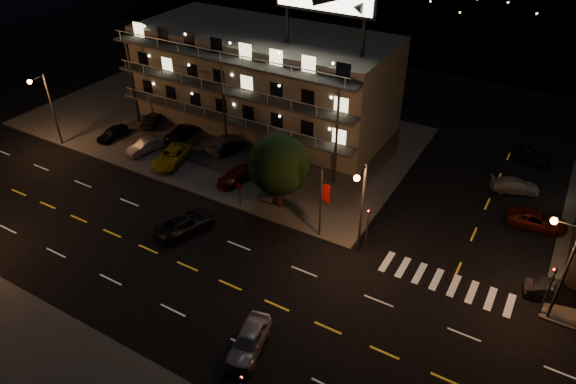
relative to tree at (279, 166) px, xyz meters
The scene contains 27 objects.
ground 11.05m from the tree, 90.24° to the right, with size 140.00×140.00×0.00m, color black.
curb_nw 17.61m from the tree, 145.13° to the left, with size 44.00×24.00×0.15m, color #393936.
motel 16.97m from the tree, 126.15° to the left, with size 28.00×13.80×18.10m.
streetlight_nw 26.15m from the tree, behind, with size 0.44×1.92×8.00m.
streetlight_nc 8.79m from the tree, 15.07° to the right, with size 0.44×1.92×8.00m.
streetlight_ne 22.19m from the tree, ahead, with size 1.92×0.44×8.00m.
signal_nw 9.27m from the tree, 10.85° to the right, with size 0.20×0.27×4.60m.
signal_ne 22.08m from the tree, ahead, with size 0.27×0.20×4.60m.
banner_north 5.42m from the tree, 19.78° to the right, with size 0.83×0.16×6.40m.
stop_sign 4.28m from the tree, 151.64° to the right, with size 0.91×0.11×2.61m.
tree is the anchor object (origin of this frame).
lot_car_0 22.53m from the tree, behind, with size 1.50×3.72×1.27m, color black.
lot_car_1 17.44m from the tree, behind, with size 1.38×3.96×1.30m, color #96959B.
lot_car_2 13.61m from the tree, behind, with size 2.38×5.16×1.43m, color gold.
lot_car_3 6.70m from the tree, 165.05° to the left, with size 1.77×4.36×1.27m, color #51150B.
lot_car_4 4.00m from the tree, 132.26° to the left, with size 1.66×4.11×1.40m, color #96959B.
lot_car_5 21.87m from the tree, 163.16° to the left, with size 1.33×3.81×1.26m, color black.
lot_car_6 17.21m from the tree, 160.56° to the left, with size 2.03×4.41×1.22m, color black.
lot_car_7 12.33m from the tree, 148.65° to the left, with size 2.01×4.95×1.44m, color #96959B.
lot_car_8 11.46m from the tree, 148.77° to the left, with size 1.47×3.67×1.25m, color black.
lot_car_9 6.93m from the tree, 114.44° to the left, with size 1.42×4.07×1.34m, color #51150B.
side_car_0 22.86m from the tree, ahead, with size 1.42×4.08×1.34m, color black.
side_car_1 22.20m from the tree, 22.83° to the left, with size 2.21×4.80×1.33m, color #51150B.
side_car_2 22.26m from the tree, 36.86° to the left, with size 1.77×4.35×1.26m, color #96959B.
side_car_3 26.95m from the tree, 47.64° to the left, with size 1.59×3.94×1.34m, color black.
road_car_east 15.96m from the tree, 65.95° to the right, with size 1.80×4.48×1.53m, color #96959B.
road_car_west 9.01m from the tree, 126.31° to the right, with size 2.38×5.16×1.43m, color black.
Camera 1 is at (19.37, -21.42, 26.73)m, focal length 32.00 mm.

